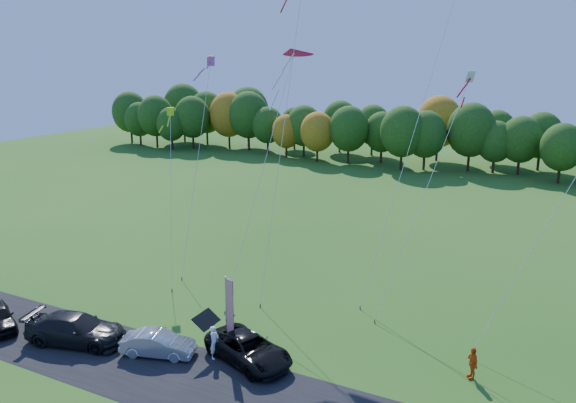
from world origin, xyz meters
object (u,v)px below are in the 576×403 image
at_px(black_suv, 249,349).
at_px(person_east, 472,363).
at_px(silver_sedan, 158,344).
at_px(feather_flag, 229,306).

bearing_deg(black_suv, person_east, -50.57).
xyz_separation_m(silver_sedan, person_east, (15.56, 5.34, 0.19)).
distance_m(silver_sedan, person_east, 16.46).
xyz_separation_m(person_east, feather_flag, (-12.35, -3.17, 1.79)).
relative_size(black_suv, feather_flag, 1.23).
xyz_separation_m(silver_sedan, feather_flag, (3.21, 2.17, 1.98)).
xyz_separation_m(black_suv, person_east, (10.85, 3.70, 0.11)).
height_order(person_east, feather_flag, feather_flag).
bearing_deg(person_east, silver_sedan, -102.83).
bearing_deg(silver_sedan, feather_flag, -72.73).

